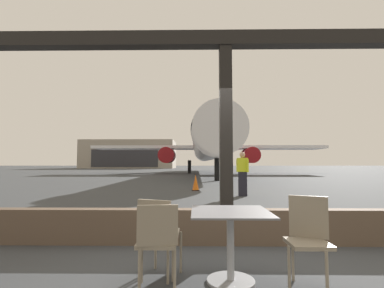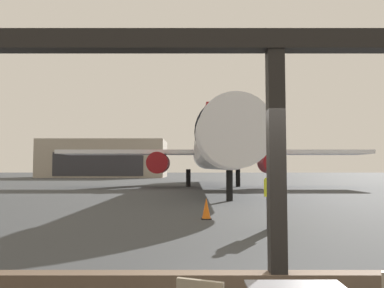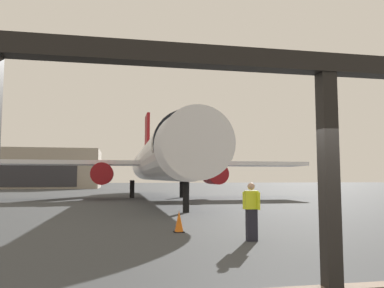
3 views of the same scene
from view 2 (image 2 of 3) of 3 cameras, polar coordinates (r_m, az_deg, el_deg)
name	(u,v)px [view 2 (image 2 of 3)]	position (r m, az deg, el deg)	size (l,w,h in m)	color
ground_plane	(200,184)	(44.67, 1.26, -5.89)	(220.00, 220.00, 0.00)	#383A3D
window_frame	(277,210)	(4.76, 12.46, -9.52)	(8.17, 0.24, 3.47)	brown
airplane	(214,149)	(35.48, 3.26, -0.75)	(28.58, 36.41, 10.44)	silver
ground_crew_worker	(272,198)	(11.57, 11.83, -7.91)	(0.43, 0.42, 1.74)	black
traffic_cone	(206,209)	(13.64, 2.09, -9.62)	(0.36, 0.36, 0.75)	orange
distant_hangar	(105,159)	(77.57, -12.77, -2.18)	(23.55, 12.30, 7.21)	#9E9384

